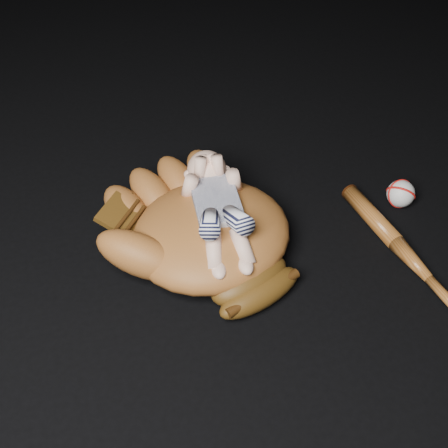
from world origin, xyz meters
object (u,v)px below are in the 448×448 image
(baseball_bat, at_px, (403,250))
(baseball, at_px, (401,194))
(newborn_baby, at_px, (219,209))
(baseball_glove, at_px, (211,228))

(baseball_bat, relative_size, baseball, 6.42)
(newborn_baby, bearing_deg, baseball_bat, -14.18)
(baseball_glove, xyz_separation_m, baseball, (0.48, 0.01, -0.04))
(baseball_glove, distance_m, baseball_bat, 0.43)
(baseball, bearing_deg, baseball_bat, -118.96)
(baseball_bat, distance_m, baseball, 0.18)
(baseball_glove, distance_m, newborn_baby, 0.05)
(baseball_bat, bearing_deg, baseball_glove, 159.76)
(baseball_glove, height_order, newborn_baby, newborn_baby)
(baseball_glove, bearing_deg, baseball_bat, -37.77)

